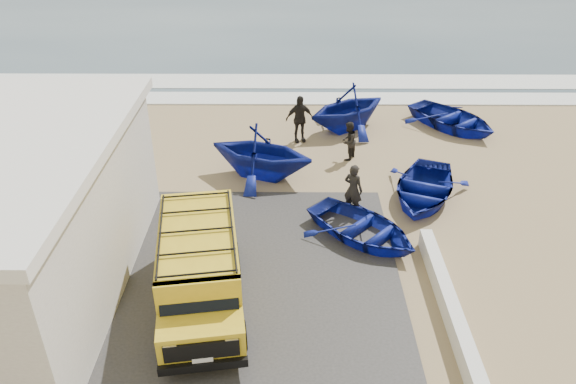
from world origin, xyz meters
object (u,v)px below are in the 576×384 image
object	(u,v)px
van	(200,267)
boat_far_left	(348,107)
boat_mid_left	(261,152)
boat_near_left	(363,228)
fisherman_middle	(348,141)
parapet	(449,305)
boat_near_right	(423,188)
boat_far_right	(452,119)
fisherman_front	(353,189)
fisherman_back	(299,119)

from	to	relation	value
van	boat_far_left	bearing A→B (deg)	58.36
van	boat_mid_left	xyz separation A→B (m)	(1.23, 6.83, -0.14)
boat_near_left	boat_far_left	world-z (taller)	boat_far_left
boat_far_left	fisherman_middle	xyz separation A→B (m)	(-0.20, -2.83, -0.24)
parapet	boat_near_right	world-z (taller)	boat_near_right
boat_far_right	boat_near_left	bearing A→B (deg)	-157.90
parapet	van	xyz separation A→B (m)	(-6.33, 0.39, 0.87)
boat_near_left	boat_mid_left	distance (m)	5.14
parapet	boat_far_right	size ratio (longest dim) A/B	1.45
parapet	boat_near_left	xyz separation A→B (m)	(-1.84, 3.30, 0.11)
boat_mid_left	boat_near_left	bearing A→B (deg)	-120.04
van	fisherman_middle	distance (m)	9.40
boat_near_left	fisherman_front	xyz separation A→B (m)	(-0.18, 1.47, 0.50)
boat_mid_left	boat_far_left	distance (m)	5.48
fisherman_back	parapet	bearing A→B (deg)	-86.95
parapet	fisherman_back	world-z (taller)	fisherman_back
boat_mid_left	boat_far_right	world-z (taller)	boat_mid_left
boat_far_right	parapet	bearing A→B (deg)	-142.24
boat_far_left	boat_near_right	bearing A→B (deg)	-15.25
boat_mid_left	boat_far_left	bearing A→B (deg)	-18.86
boat_far_right	fisherman_back	size ratio (longest dim) A/B	2.11
boat_far_left	fisherman_back	xyz separation A→B (m)	(-2.06, -1.22, -0.02)
van	boat_far_left	size ratio (longest dim) A/B	1.37
fisherman_back	van	bearing A→B (deg)	-121.69
boat_mid_left	fisherman_middle	size ratio (longest dim) A/B	2.51
parapet	van	size ratio (longest dim) A/B	1.15
boat_far_right	fisherman_front	distance (m)	8.47
parapet	fisherman_middle	xyz separation A→B (m)	(-1.84, 8.65, 0.49)
boat_mid_left	boat_far_left	world-z (taller)	boat_mid_left
fisherman_middle	boat_far_right	bearing A→B (deg)	150.44
fisherman_front	fisherman_middle	world-z (taller)	fisherman_front
van	fisherman_front	bearing A→B (deg)	36.74
boat_far_left	fisherman_back	world-z (taller)	boat_far_left
van	boat_near_right	xyz separation A→B (m)	(6.81, 5.28, -0.74)
fisherman_front	boat_near_right	bearing A→B (deg)	-127.05
parapet	fisherman_middle	bearing A→B (deg)	101.98
boat_near_right	boat_mid_left	size ratio (longest dim) A/B	1.04
parapet	boat_far_right	world-z (taller)	boat_far_right
boat_far_right	fisherman_back	bearing A→B (deg)	153.55
boat_near_left	boat_near_right	xyz separation A→B (m)	(2.32, 2.38, 0.03)
van	fisherman_back	size ratio (longest dim) A/B	2.66
boat_mid_left	fisherman_front	bearing A→B (deg)	-108.26
van	boat_far_left	xyz separation A→B (m)	(4.69, 11.09, -0.14)
van	boat_near_right	bearing A→B (deg)	29.10
fisherman_middle	van	bearing A→B (deg)	-0.21
van	fisherman_middle	xyz separation A→B (m)	(4.49, 8.25, -0.38)
boat_near_left	boat_far_left	distance (m)	8.21
boat_mid_left	van	bearing A→B (deg)	-169.88
boat_near_left	parapet	bearing A→B (deg)	-106.83
fisherman_middle	boat_mid_left	bearing A→B (deg)	-38.13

